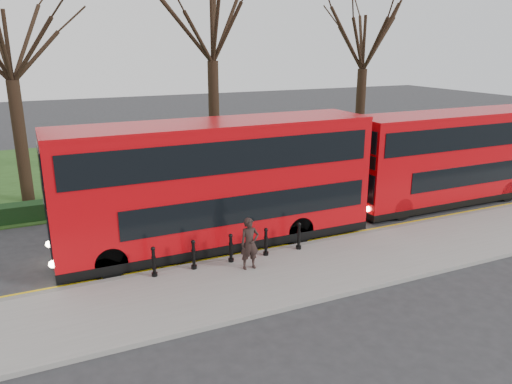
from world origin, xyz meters
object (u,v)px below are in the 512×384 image
bollard_row (231,248)px  bus_rear (453,158)px  bus_lead (217,185)px  pedestrian (250,244)px

bollard_row → bus_rear: 12.99m
bus_lead → bus_rear: 12.41m
bollard_row → pedestrian: 0.95m
bollard_row → pedestrian: bearing=-63.4°
bollard_row → bus_lead: bus_lead is taller
bollard_row → pedestrian: pedestrian is taller
bollard_row → bus_lead: (0.27, 2.02, 1.78)m
bus_lead → pedestrian: size_ratio=6.69×
bus_rear → pedestrian: bus_rear is taller
pedestrian → bus_lead: bearing=96.9°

